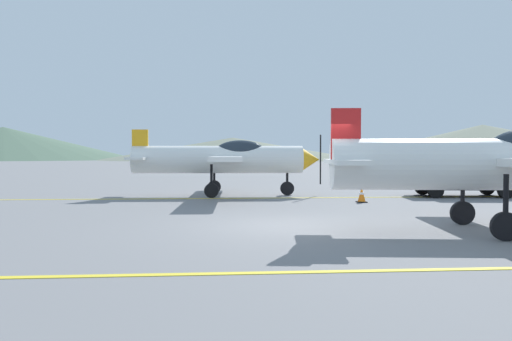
{
  "coord_description": "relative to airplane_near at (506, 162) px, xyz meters",
  "views": [
    {
      "loc": [
        -1.82,
        -12.36,
        1.8
      ],
      "look_at": [
        -0.41,
        6.0,
        1.2
      ],
      "focal_mm": 35.1,
      "sensor_mm": 36.0,
      "label": 1
    }
  ],
  "objects": [
    {
      "name": "hill_centerleft",
      "position": [
        -1.82,
        147.25,
        1.91
      ],
      "size": [
        83.15,
        83.15,
        7.05
      ],
      "primitive_type": "cone",
      "color": "slate",
      "rests_on": "ground_plane"
    },
    {
      "name": "hill_centerright",
      "position": [
        63.38,
        116.54,
        3.19
      ],
      "size": [
        82.13,
        82.13,
        9.62
      ],
      "primitive_type": "cone",
      "color": "slate",
      "rests_on": "ground_plane"
    },
    {
      "name": "ground_plane",
      "position": [
        -4.8,
        1.35,
        -1.61
      ],
      "size": [
        400.0,
        400.0,
        0.0
      ],
      "primitive_type": "plane",
      "color": "slate"
    },
    {
      "name": "car_sedan",
      "position": [
        3.81,
        9.48,
        -0.77
      ],
      "size": [
        4.47,
        2.38,
        1.62
      ],
      "color": "black",
      "rests_on": "ground_plane"
    },
    {
      "name": "apron_line_near",
      "position": [
        -4.8,
        -3.53,
        -1.61
      ],
      "size": [
        80.0,
        0.16,
        0.01
      ],
      "primitive_type": "cube",
      "color": "yellow",
      "rests_on": "ground_plane"
    },
    {
      "name": "apron_line_far",
      "position": [
        -4.8,
        9.31,
        -1.61
      ],
      "size": [
        80.0,
        0.16,
        0.01
      ],
      "primitive_type": "cube",
      "color": "yellow",
      "rests_on": "ground_plane"
    },
    {
      "name": "traffic_cone_side",
      "position": [
        -1.27,
        7.22,
        -1.33
      ],
      "size": [
        0.36,
        0.36,
        0.59
      ],
      "color": "black",
      "rests_on": "ground_plane"
    },
    {
      "name": "hill_left",
      "position": [
        -77.41,
        160.79,
        3.8
      ],
      "size": [
        87.7,
        87.7,
        10.82
      ],
      "primitive_type": "cone",
      "color": "#4C6651",
      "rests_on": "ground_plane"
    },
    {
      "name": "airplane_near",
      "position": [
        0.0,
        0.0,
        0.0
      ],
      "size": [
        8.36,
        9.59,
        2.87
      ],
      "color": "white",
      "rests_on": "ground_plane"
    },
    {
      "name": "airplane_mid",
      "position": [
        -6.29,
        10.78,
        0.0
      ],
      "size": [
        8.3,
        9.56,
        2.87
      ],
      "color": "white",
      "rests_on": "ground_plane"
    }
  ]
}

